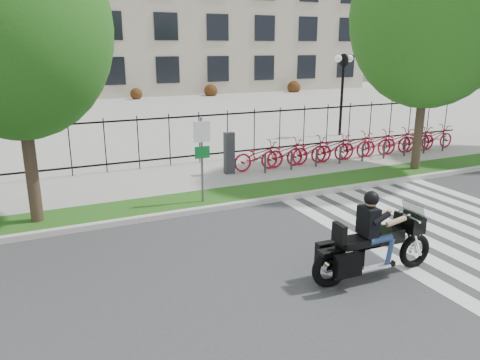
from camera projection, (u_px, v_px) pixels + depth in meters
name	position (u px, v px, depth m)	size (l,w,h in m)	color
ground	(294.00, 267.00, 10.07)	(120.00, 120.00, 0.00)	#373739
curb	(221.00, 207.00, 13.63)	(60.00, 0.20, 0.15)	beige
grass_verge	(211.00, 199.00, 14.37)	(60.00, 1.50, 0.15)	#174D13
sidewalk	(185.00, 179.00, 16.56)	(60.00, 3.50, 0.15)	gray
plaza	(104.00, 115.00, 31.89)	(80.00, 34.00, 0.10)	gray
crosswalk_stripes	(456.00, 231.00, 12.01)	(5.70, 8.00, 0.01)	silver
iron_fence	(170.00, 140.00, 17.79)	(30.00, 0.06, 2.00)	black
lamp_post_right	(343.00, 75.00, 23.69)	(1.06, 0.70, 4.25)	black
street_tree_1	(13.00, 29.00, 11.05)	(4.63, 4.63, 7.51)	#36261D
street_tree_2	(431.00, 15.00, 16.17)	(5.59, 5.59, 8.69)	#36261D
bike_share_station	(354.00, 146.00, 19.05)	(11.19, 0.89, 1.50)	#2D2D33
sign_pole_regulatory	(202.00, 149.00, 13.44)	(0.50, 0.09, 2.50)	#59595B
motorcycle_rider	(374.00, 243.00, 9.49)	(2.91, 0.87, 2.24)	black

